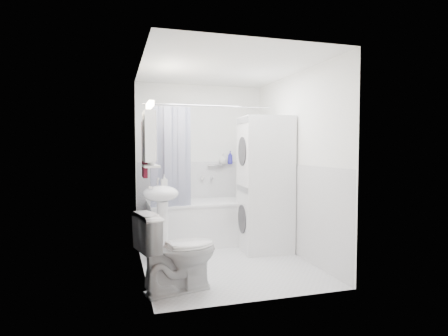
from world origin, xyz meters
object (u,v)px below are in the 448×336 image
object	(u,v)px
washer_dryer	(265,184)
sink	(161,205)
bathtub	(204,220)
toilet	(178,252)

from	to	relation	value
washer_dryer	sink	bearing A→B (deg)	-170.40
bathtub	washer_dryer	xyz separation A→B (m)	(0.71, -0.61, 0.58)
sink	washer_dryer	size ratio (longest dim) A/B	0.57
bathtub	toilet	xyz separation A→B (m)	(-0.69, -1.75, 0.05)
bathtub	sink	distance (m)	1.09
bathtub	sink	bearing A→B (deg)	-134.58
sink	washer_dryer	distance (m)	1.45
sink	toilet	world-z (taller)	sink
bathtub	toilet	bearing A→B (deg)	-111.40
toilet	washer_dryer	bearing A→B (deg)	-64.35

